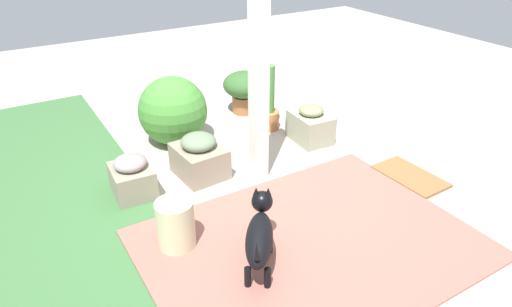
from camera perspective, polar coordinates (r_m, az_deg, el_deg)
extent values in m
plane|color=#B2A398|center=(4.19, 2.49, -3.82)|extent=(12.00, 12.00, 0.00)
cube|color=#A16154|center=(3.52, 6.78, -11.03)|extent=(1.80, 2.40, 0.02)
cube|color=white|center=(3.89, 0.34, 10.32)|extent=(0.13, 0.13, 2.05)
cube|color=gray|center=(4.93, 6.73, 3.23)|extent=(0.48, 0.37, 0.30)
ellipsoid|color=gray|center=(4.85, 6.86, 5.34)|extent=(0.26, 0.26, 0.12)
cube|color=gray|center=(4.29, -6.99, -0.93)|extent=(0.51, 0.43, 0.29)
ellipsoid|color=slate|center=(4.20, -7.15, 1.46)|extent=(0.32, 0.32, 0.15)
cube|color=gray|center=(4.12, -15.02, -3.31)|extent=(0.42, 0.36, 0.27)
ellipsoid|color=gray|center=(4.03, -15.34, -1.11)|extent=(0.28, 0.28, 0.13)
sphere|color=#468836|center=(4.86, -10.25, 5.23)|extent=(0.71, 0.71, 0.71)
cylinder|color=#9A603A|center=(5.62, -1.43, 6.20)|extent=(0.30, 0.30, 0.21)
ellipsoid|color=#355F2C|center=(5.53, -1.46, 8.54)|extent=(0.51, 0.51, 0.31)
cylinder|color=#BB6F40|center=(5.19, 1.49, 4.19)|extent=(0.25, 0.25, 0.21)
cylinder|color=#478039|center=(5.05, 1.54, 7.98)|extent=(0.14, 0.14, 0.53)
ellipsoid|color=black|center=(3.13, 0.41, -10.56)|extent=(0.56, 0.47, 0.20)
sphere|color=black|center=(3.34, 0.76, -5.95)|extent=(0.16, 0.16, 0.16)
cone|color=black|center=(3.29, 0.01, -4.67)|extent=(0.05, 0.05, 0.06)
cone|color=black|center=(3.29, 1.52, -4.72)|extent=(0.05, 0.05, 0.06)
cylinder|color=black|center=(3.38, -0.54, -11.11)|extent=(0.05, 0.05, 0.17)
cylinder|color=black|center=(3.38, 1.70, -11.20)|extent=(0.05, 0.05, 0.17)
cylinder|color=black|center=(3.13, -1.03, -15.13)|extent=(0.05, 0.05, 0.17)
cylinder|color=black|center=(3.12, 1.42, -15.24)|extent=(0.05, 0.05, 0.17)
cone|color=black|center=(2.85, 0.08, -11.94)|extent=(0.04, 0.04, 0.13)
cylinder|color=beige|center=(3.43, -9.90, -8.70)|extent=(0.28, 0.28, 0.39)
cube|color=olive|center=(4.51, 18.53, -2.69)|extent=(0.66, 0.40, 0.03)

